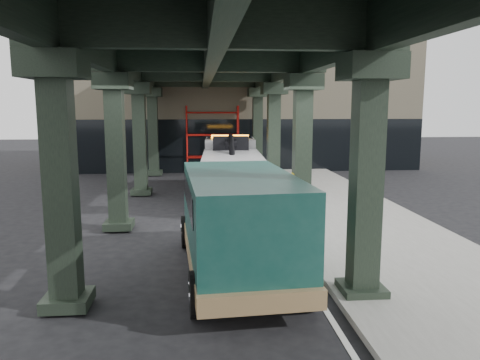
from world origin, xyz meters
name	(u,v)px	position (x,y,z in m)	size (l,w,h in m)	color
ground	(227,245)	(0.00, 0.00, 0.00)	(90.00, 90.00, 0.00)	black
sidewalk	(355,223)	(4.50, 2.00, 0.07)	(5.00, 40.00, 0.15)	gray
lane_stripe	(274,226)	(1.70, 2.00, 0.01)	(0.12, 38.00, 0.01)	silver
viaduct	(210,59)	(-0.40, 2.00, 5.46)	(7.40, 32.00, 6.40)	black
building	(239,106)	(2.00, 20.00, 4.00)	(22.00, 10.00, 8.00)	#C6B793
scaffolding	(212,138)	(0.00, 14.64, 2.11)	(3.08, 0.88, 4.00)	#B0130E
tow_truck	(231,166)	(0.62, 7.52, 1.34)	(2.78, 8.50, 2.76)	black
towed_van	(238,221)	(0.11, -2.54, 1.35)	(2.86, 6.34, 2.51)	#113F38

